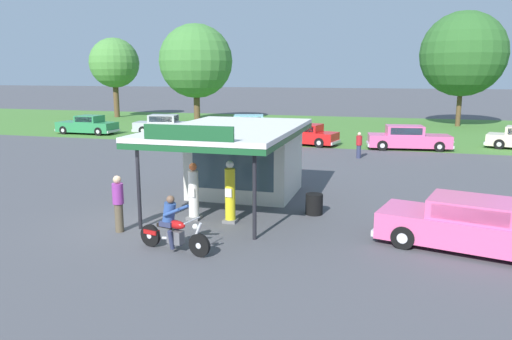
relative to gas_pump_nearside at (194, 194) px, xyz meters
The scene contains 18 objects.
ground_plane 1.81m from the gas_pump_nearside, 145.80° to the right, with size 300.00×300.00×0.00m, color #4C4C51.
grass_verge_strip 29.15m from the gas_pump_nearside, 92.57° to the left, with size 120.00×24.00×0.01m, color #477A33.
service_station_kiosk 3.59m from the gas_pump_nearside, 79.37° to the left, with size 4.65×7.73×3.37m.
gas_pump_nearside is the anchor object (origin of this frame).
gas_pump_offside 1.29m from the gas_pump_nearside, ahead, with size 0.44×0.44×2.07m.
motorcycle_with_rider 3.03m from the gas_pump_nearside, 78.10° to the right, with size 2.29×0.81×1.58m.
featured_classic_sedan 8.65m from the gas_pump_nearside, ahead, with size 5.59×3.07×1.45m.
parked_car_back_row_right 26.22m from the gas_pump_nearside, 131.76° to the left, with size 5.00×1.99×1.49m.
parked_car_back_row_far_left 22.80m from the gas_pump_nearside, 102.16° to the left, with size 5.48×3.15×1.59m.
parked_car_back_row_far_right 19.44m from the gas_pump_nearside, 68.01° to the left, with size 5.45×2.43×1.53m.
parked_car_back_row_centre 18.31m from the gas_pump_nearside, 89.12° to the left, with size 5.44×2.84×1.43m.
parked_car_back_row_left 24.32m from the gas_pump_nearside, 117.89° to the left, with size 5.74×2.63×1.52m.
bystander_admiring_sedan 2.53m from the gas_pump_nearside, 132.44° to the right, with size 0.34×0.34×1.78m.
bystander_standing_back_lot 14.43m from the gas_pump_nearside, 71.90° to the left, with size 0.34×0.34×1.51m.
tree_oak_far_left 36.32m from the gas_pump_nearside, 70.36° to the left, with size 7.57×7.57×10.30m.
tree_oak_centre 41.35m from the gas_pump_nearside, 124.71° to the left, with size 5.37×5.37×8.62m.
tree_oak_left 34.16m from the gas_pump_nearside, 111.99° to the left, with size 7.22×7.22×9.60m.
spare_tire_stack 4.19m from the gas_pump_nearside, 23.80° to the left, with size 0.60×0.60×0.72m.
Camera 1 is at (7.60, -13.81, 4.84)m, focal length 34.32 mm.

